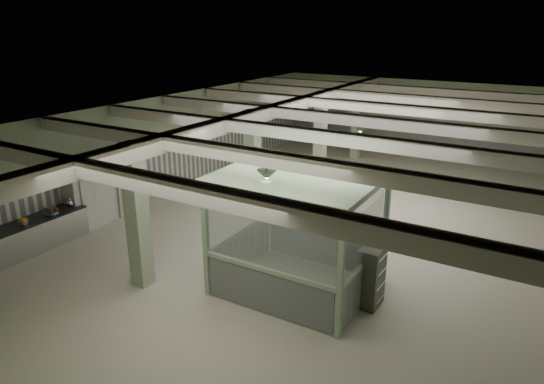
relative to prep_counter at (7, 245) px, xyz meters
The scene contains 29 objects.
floor 9.59m from the prep_counter, 46.95° to the left, with size 20.00×20.00×0.00m, color beige.
ceiling 10.08m from the prep_counter, 46.95° to the left, with size 14.00×20.00×0.02m, color silver.
wall_back 18.26m from the prep_counter, 68.96° to the left, with size 14.00×0.02×3.60m, color #9FB28F.
wall_front 7.32m from the prep_counter, 24.64° to the right, with size 14.00×0.02×3.60m, color #9FB28F.
wall_left 7.14m from the prep_counter, 93.76° to the left, with size 0.02×20.00×3.60m, color #9FB28F.
wainscot_left 7.02m from the prep_counter, 93.56° to the left, with size 0.05×19.90×1.50m, color white.
wainscot_back 18.19m from the prep_counter, 68.93° to the left, with size 13.90×0.05×1.50m, color white.
girder 8.59m from the prep_counter, 60.01° to the left, with size 0.45×19.90×0.40m, color beige.
beam_a 7.20m from the prep_counter, ahead, with size 13.90×0.35×0.32m, color beige.
beam_b 7.45m from the prep_counter, 17.00° to the left, with size 13.90×0.35×0.32m, color beige.
beam_c 8.47m from the prep_counter, 34.53° to the left, with size 13.90×0.35×0.32m, color beige.
beam_d 10.03m from the prep_counter, 46.95° to the left, with size 13.90×0.35×0.32m, color beige.
beam_e 11.91m from the prep_counter, 55.46° to the left, with size 13.90×0.35×0.32m, color beige.
beam_f 13.98m from the prep_counter, 61.41° to the left, with size 13.90×0.35×0.32m, color beige.
beam_g 16.18m from the prep_counter, 65.72° to the left, with size 13.90×0.35×0.32m, color beige.
column_a 4.37m from the prep_counter, 13.90° to the left, with size 0.42×0.42×3.60m, color #A2B491.
column_b 7.36m from the prep_counter, 56.05° to the left, with size 0.42×0.42×3.60m, color #A2B491.
column_c 11.79m from the prep_counter, 69.83° to the left, with size 0.42×0.42×3.60m, color #A2B491.
column_d 15.59m from the prep_counter, 74.93° to the left, with size 0.42×0.42×3.60m, color #A2B491.
pendant_front 7.76m from the prep_counter, 15.86° to the left, with size 0.44×0.44×0.22m, color #314132.
pendant_mid 10.61m from the prep_counter, 46.81° to the left, with size 0.44×0.44×0.22m, color #314132.
pendant_back 14.58m from the prep_counter, 60.61° to the left, with size 0.44×0.44×0.22m, color #314132.
prep_counter is the anchor object (origin of this frame).
pitcher_near 2.13m from the prep_counter, 87.82° to the left, with size 0.22×0.25×0.32m, color #B5B5BA, non-canonical shape.
veg_colander 1.49m from the prep_counter, 86.34° to the left, with size 0.47×0.47×0.22m, color #46464B, non-canonical shape.
orange_bowl 0.73m from the prep_counter, 84.71° to the left, with size 0.27×0.27×0.10m, color #B2B2B7.
walkin_cooler 3.49m from the prep_counter, 91.41° to the left, with size 1.05×2.58×2.37m.
guard_booth 8.05m from the prep_counter, 20.97° to the left, with size 3.61×3.06×2.90m.
filing_cabinet 9.67m from the prep_counter, 17.93° to the left, with size 0.46×0.66×1.44m, color #505547.
Camera 1 is at (5.72, -13.48, 6.15)m, focal length 32.00 mm.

